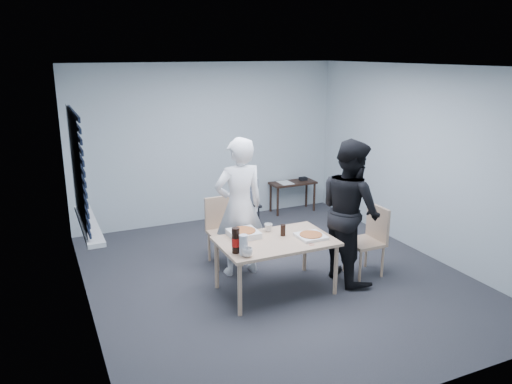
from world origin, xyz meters
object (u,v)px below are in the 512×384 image
chair_right (370,235)px  soda_bottle (236,241)px  mug_b (268,227)px  stool (248,211)px  mug_a (247,252)px  person_black (350,211)px  chair_far (223,226)px  person_white (239,207)px  backpack (248,192)px  side_table (293,186)px  dining_table (276,245)px

chair_right → soda_bottle: 1.91m
soda_bottle → mug_b: bearing=37.0°
stool → mug_a: bearing=-113.7°
person_black → mug_a: 1.52m
person_black → mug_b: (-0.94, 0.35, -0.19)m
chair_right → mug_a: chair_right is taller
chair_right → mug_a: size_ratio=7.24×
chair_far → stool: (0.76, 0.90, -0.16)m
person_white → backpack: person_white is taller
person_white → stool: bearing=-117.6°
side_table → soda_bottle: size_ratio=2.85×
side_table → dining_table: bearing=-122.2°
side_table → backpack: (-1.15, -0.67, 0.20)m
dining_table → side_table: size_ratio=1.65×
dining_table → person_white: (-0.19, 0.65, 0.30)m
chair_right → mug_b: 1.33m
dining_table → mug_a: 0.59m
dining_table → backpack: (0.51, 1.97, 0.07)m
side_table → soda_bottle: 3.59m
stool → chair_right: bearing=-68.2°
soda_bottle → stool: bearing=63.4°
dining_table → person_black: (0.99, -0.05, 0.30)m
dining_table → backpack: backpack is taller
chair_right → stool: 2.19m
dining_table → stool: 2.05m
mug_a → side_table: bearing=53.8°
person_black → side_table: (0.67, 2.68, -0.43)m
side_table → mug_a: size_ratio=6.58×
side_table → mug_b: 2.84m
dining_table → mug_b: 0.32m
person_black → mug_b: bearing=69.7°
stool → side_table: bearing=29.7°
chair_far → side_table: (1.91, 1.56, -0.05)m
person_white → chair_far: bearing=-80.7°
dining_table → person_white: bearing=105.9°
side_table → person_black: bearing=-103.9°
chair_far → person_white: person_white is taller
dining_table → side_table: dining_table is taller
side_table → mug_b: size_ratio=8.09×
dining_table → soda_bottle: (-0.57, -0.16, 0.20)m
chair_far → mug_a: size_ratio=7.24×
stool → mug_b: mug_b is taller
side_table → backpack: backpack is taller
dining_table → person_white: size_ratio=0.75×
chair_right → backpack: 2.17m
chair_far → stool: bearing=49.9°
backpack → mug_b: size_ratio=4.00×
person_black → stool: bearing=13.5°
dining_table → soda_bottle: soda_bottle is taller
mug_b → chair_far: bearing=111.6°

